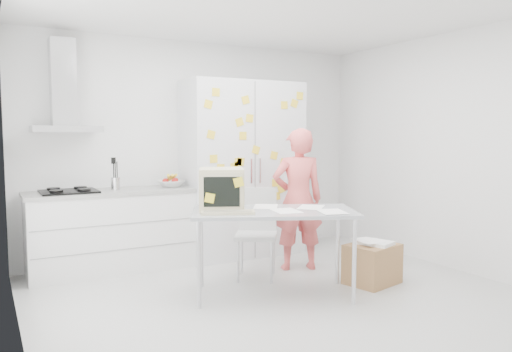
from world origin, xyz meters
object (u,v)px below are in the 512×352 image
desk (241,199)px  cardboard_box (372,263)px  person (298,199)px  chair (257,227)px

desk → cardboard_box: 1.57m
person → desk: person is taller
cardboard_box → desk: bearing=165.7°
chair → cardboard_box: bearing=-7.4°
cardboard_box → chair: bearing=138.9°
person → cardboard_box: person is taller
person → desk: 1.11m
desk → chair: size_ratio=1.79×
desk → chair: desk is taller
desk → chair: (0.43, 0.46, -0.39)m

